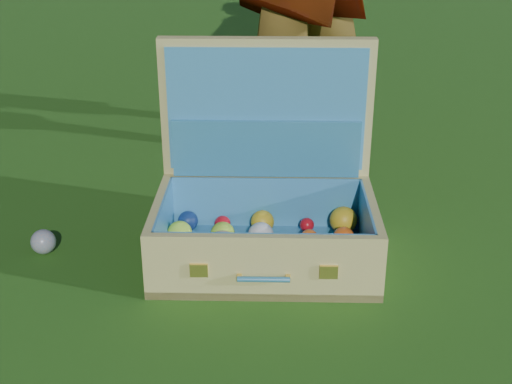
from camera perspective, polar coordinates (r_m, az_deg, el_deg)
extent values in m
plane|color=#215114|center=(2.11, 2.59, -3.36)|extent=(60.00, 60.00, 0.00)
sphere|color=teal|center=(2.07, -16.65, -3.83)|extent=(0.07, 0.07, 0.07)
cube|color=tan|center=(1.95, 0.70, -5.38)|extent=(0.69, 0.57, 0.02)
cube|color=tan|center=(1.75, 0.63, -6.12)|extent=(0.57, 0.21, 0.18)
cube|color=tan|center=(2.08, 0.79, -1.01)|extent=(0.57, 0.21, 0.18)
cube|color=tan|center=(1.94, -7.75, -3.21)|extent=(0.13, 0.34, 0.18)
cube|color=tan|center=(1.93, 9.21, -3.39)|extent=(0.13, 0.34, 0.18)
cube|color=teal|center=(1.94, 0.70, -5.02)|extent=(0.63, 0.51, 0.01)
cube|color=teal|center=(1.76, 0.63, -5.58)|extent=(0.52, 0.18, 0.16)
cube|color=teal|center=(2.06, 0.78, -0.89)|extent=(0.52, 0.18, 0.16)
cube|color=teal|center=(1.93, -7.37, -2.93)|extent=(0.12, 0.33, 0.16)
cube|color=teal|center=(1.93, 8.82, -3.11)|extent=(0.12, 0.33, 0.16)
cube|color=tan|center=(2.00, 0.84, 6.74)|extent=(0.57, 0.24, 0.40)
cube|color=teal|center=(1.98, 0.83, 6.55)|extent=(0.52, 0.19, 0.35)
cube|color=teal|center=(2.01, 0.81, 3.49)|extent=(0.51, 0.19, 0.17)
cube|color=#F2C659|center=(1.75, -4.59, -6.27)|extent=(0.04, 0.02, 0.03)
cube|color=#F2C659|center=(1.74, 5.84, -6.39)|extent=(0.04, 0.02, 0.03)
cylinder|color=teal|center=(1.73, 0.61, -7.01)|extent=(0.13, 0.05, 0.01)
cube|color=#F2C659|center=(1.74, -1.35, -6.85)|extent=(0.02, 0.02, 0.01)
cube|color=#F2C659|center=(1.74, 2.58, -6.90)|extent=(0.02, 0.02, 0.01)
sphere|color=silver|center=(1.84, -6.70, -5.76)|extent=(0.06, 0.06, 0.06)
sphere|color=#ABDB35|center=(1.83, -3.16, -5.71)|extent=(0.07, 0.07, 0.07)
sphere|color=silver|center=(1.81, 1.00, -5.53)|extent=(0.09, 0.09, 0.09)
sphere|color=#ABDB35|center=(1.81, 4.06, -6.14)|extent=(0.06, 0.06, 0.06)
sphere|color=#ABDB35|center=(1.82, 7.57, -6.23)|extent=(0.06, 0.06, 0.06)
sphere|color=navy|center=(1.90, -6.35, -4.52)|extent=(0.07, 0.07, 0.07)
sphere|color=beige|center=(1.88, -2.71, -4.45)|extent=(0.09, 0.09, 0.09)
sphere|color=#EE5714|center=(1.90, 0.92, -4.60)|extent=(0.06, 0.06, 0.06)
sphere|color=beige|center=(1.89, 4.23, -4.71)|extent=(0.06, 0.06, 0.06)
sphere|color=#ABDB35|center=(1.90, 7.80, -4.91)|extent=(0.06, 0.06, 0.06)
sphere|color=#ABDB35|center=(1.99, -6.12, -3.30)|extent=(0.07, 0.07, 0.07)
sphere|color=#ABDB35|center=(1.97, -2.68, -3.37)|extent=(0.07, 0.07, 0.07)
sphere|color=silver|center=(1.96, 0.39, -3.47)|extent=(0.07, 0.07, 0.07)
sphere|color=#EE5714|center=(1.98, 4.27, -3.68)|extent=(0.05, 0.05, 0.05)
sphere|color=#EE5714|center=(1.98, 7.03, -3.61)|extent=(0.06, 0.06, 0.06)
sphere|color=navy|center=(2.07, -5.46, -2.31)|extent=(0.06, 0.06, 0.06)
sphere|color=#B50E18|center=(2.05, -2.69, -2.55)|extent=(0.05, 0.05, 0.05)
sphere|color=gold|center=(2.04, 0.52, -2.40)|extent=(0.07, 0.07, 0.07)
sphere|color=#B50E18|center=(2.06, 4.10, -2.64)|extent=(0.04, 0.04, 0.04)
sphere|color=gold|center=(2.05, 7.01, -2.24)|extent=(0.08, 0.08, 0.08)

